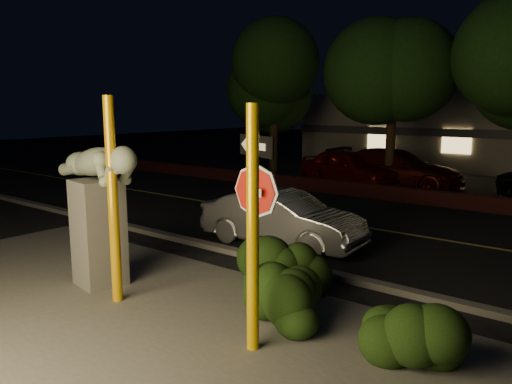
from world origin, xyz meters
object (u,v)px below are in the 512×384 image
yellow_pole_right (253,231)px  parked_car_darkred (395,169)px  signpost (256,192)px  parked_car_red (349,168)px  yellow_pole_left (113,202)px  sculpture (98,199)px  silver_sedan (282,218)px

yellow_pole_right → parked_car_darkred: yellow_pole_right is taller
yellow_pole_right → signpost: (-0.52, 0.72, 0.38)m
parked_car_red → yellow_pole_left: bearing=-152.7°
yellow_pole_right → sculpture: 3.76m
yellow_pole_left → parked_car_red: bearing=101.6°
yellow_pole_left → sculpture: yellow_pole_left is taller
signpost → yellow_pole_right: bearing=-31.2°
signpost → sculpture: bearing=-148.1°
yellow_pole_left → signpost: bearing=19.2°
yellow_pole_right → silver_sedan: yellow_pole_right is taller
signpost → silver_sedan: signpost is taller
sculpture → yellow_pole_right: bearing=6.2°
yellow_pole_left → parked_car_darkred: (-1.15, 14.39, -0.94)m
parked_car_red → parked_car_darkred: 1.83m
yellow_pole_left → silver_sedan: yellow_pole_left is taller
parked_car_red → sculpture: bearing=-156.1°
sculpture → parked_car_darkred: size_ratio=0.49×
yellow_pole_left → parked_car_darkred: bearing=94.6°
yellow_pole_left → signpost: yellow_pole_left is taller
silver_sedan → signpost: bearing=-153.9°
signpost → parked_car_red: signpost is taller
yellow_pole_left → parked_car_darkred: 14.47m
signpost → silver_sedan: 4.61m
yellow_pole_right → signpost: yellow_pole_right is taller
parked_car_darkred → yellow_pole_left: bearing=-177.9°
yellow_pole_right → signpost: 0.97m
signpost → silver_sedan: bearing=142.9°
signpost → parked_car_red: (-5.15, 12.76, -1.27)m
silver_sedan → parked_car_red: bearing=14.2°
yellow_pole_left → signpost: 2.52m
signpost → yellow_pole_left: bearing=-138.0°
silver_sedan → parked_car_red: (-2.95, 8.96, 0.13)m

